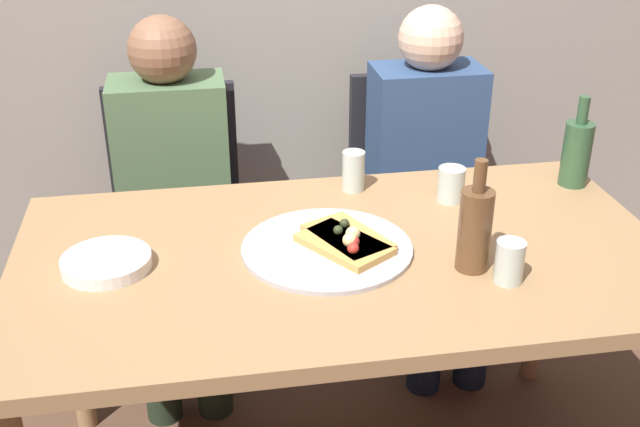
% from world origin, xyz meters
% --- Properties ---
extents(dining_table, '(1.58, 0.87, 0.76)m').
position_xyz_m(dining_table, '(0.00, 0.00, 0.68)').
color(dining_table, '#99754C').
rests_on(dining_table, ground_plane).
extents(pizza_tray, '(0.41, 0.41, 0.01)m').
position_xyz_m(pizza_tray, '(-0.04, 0.01, 0.76)').
color(pizza_tray, '#ADADB2').
rests_on(pizza_tray, dining_table).
extents(pizza_slice_last, '(0.21, 0.25, 0.05)m').
position_xyz_m(pizza_slice_last, '(0.02, 0.02, 0.78)').
color(pizza_slice_last, tan).
rests_on(pizza_slice_last, pizza_tray).
extents(pizza_slice_extra, '(0.23, 0.26, 0.05)m').
position_xyz_m(pizza_slice_extra, '(0.00, -0.01, 0.78)').
color(pizza_slice_extra, tan).
rests_on(pizza_slice_extra, pizza_tray).
extents(wine_bottle, '(0.08, 0.08, 0.27)m').
position_xyz_m(wine_bottle, '(0.28, -0.13, 0.86)').
color(wine_bottle, brown).
rests_on(wine_bottle, dining_table).
extents(beer_bottle, '(0.08, 0.08, 0.26)m').
position_xyz_m(beer_bottle, '(0.72, 0.27, 0.86)').
color(beer_bottle, '#2D5133').
rests_on(beer_bottle, dining_table).
extents(tumbler_near, '(0.06, 0.06, 0.11)m').
position_xyz_m(tumbler_near, '(0.10, 0.34, 0.81)').
color(tumbler_near, '#B7C6BC').
rests_on(tumbler_near, dining_table).
extents(tumbler_far, '(0.07, 0.07, 0.10)m').
position_xyz_m(tumbler_far, '(0.34, -0.20, 0.81)').
color(tumbler_far, '#B7C6BC').
rests_on(tumbler_far, dining_table).
extents(wine_glass, '(0.07, 0.07, 0.10)m').
position_xyz_m(wine_glass, '(0.34, 0.23, 0.80)').
color(wine_glass, '#B7C6BC').
rests_on(wine_glass, dining_table).
extents(plate_stack, '(0.21, 0.21, 0.03)m').
position_xyz_m(plate_stack, '(-0.55, 0.01, 0.77)').
color(plate_stack, white).
rests_on(plate_stack, dining_table).
extents(chair_left, '(0.44, 0.44, 0.90)m').
position_xyz_m(chair_left, '(-0.41, 0.83, 0.51)').
color(chair_left, black).
rests_on(chair_left, ground_plane).
extents(chair_right, '(0.44, 0.44, 0.90)m').
position_xyz_m(chair_right, '(0.43, 0.83, 0.51)').
color(chair_right, black).
rests_on(chair_right, ground_plane).
extents(guest_in_sweater, '(0.36, 0.56, 1.17)m').
position_xyz_m(guest_in_sweater, '(-0.41, 0.68, 0.64)').
color(guest_in_sweater, '#4C6B47').
rests_on(guest_in_sweater, ground_plane).
extents(guest_in_beanie, '(0.36, 0.56, 1.17)m').
position_xyz_m(guest_in_beanie, '(0.43, 0.68, 0.64)').
color(guest_in_beanie, navy).
rests_on(guest_in_beanie, ground_plane).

